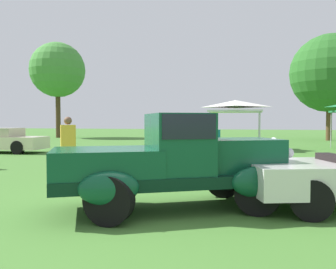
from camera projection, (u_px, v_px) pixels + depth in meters
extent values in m
plane|color=#42752D|center=(141.00, 210.00, 6.20)|extent=(120.00, 120.00, 0.00)
cube|color=black|center=(172.00, 178.00, 6.21)|extent=(4.29, 3.12, 0.20)
cube|color=#0F472D|center=(236.00, 155.00, 6.48)|extent=(1.84, 1.65, 0.60)
ellipsoid|color=silver|center=(274.00, 155.00, 6.66)|extent=(0.38, 0.54, 0.68)
cube|color=#0F472D|center=(178.00, 143.00, 6.22)|extent=(1.49, 1.66, 1.04)
cube|color=black|center=(178.00, 126.00, 6.20)|extent=(1.43, 1.66, 0.40)
cube|color=#0F472D|center=(106.00, 163.00, 5.94)|extent=(2.22, 2.06, 0.48)
ellipsoid|color=#0F472D|center=(224.00, 170.00, 7.21)|extent=(0.98, 0.74, 0.52)
ellipsoid|color=#0F472D|center=(258.00, 182.00, 5.81)|extent=(0.98, 0.74, 0.52)
ellipsoid|color=#0F472D|center=(104.00, 174.00, 6.65)|extent=(0.98, 0.74, 0.52)
ellipsoid|color=#0F472D|center=(109.00, 188.00, 5.25)|extent=(0.98, 0.74, 0.52)
sphere|color=silver|center=(264.00, 149.00, 7.10)|extent=(0.18, 0.18, 0.18)
sphere|color=silver|center=(289.00, 153.00, 6.24)|extent=(0.18, 0.18, 0.18)
cylinder|color=black|center=(224.00, 179.00, 7.22)|extent=(0.76, 0.24, 0.76)
cylinder|color=black|center=(257.00, 193.00, 5.82)|extent=(0.76, 0.24, 0.76)
cylinder|color=black|center=(104.00, 184.00, 6.66)|extent=(0.76, 0.24, 0.76)
cylinder|color=black|center=(109.00, 200.00, 5.25)|extent=(0.76, 0.24, 0.76)
cylinder|color=black|center=(275.00, 183.00, 7.03)|extent=(0.66, 0.20, 0.66)
cylinder|color=black|center=(311.00, 200.00, 5.49)|extent=(0.66, 0.20, 0.66)
cube|color=beige|center=(4.00, 143.00, 17.36)|extent=(4.12, 2.00, 0.60)
cube|color=#B3AB8E|center=(1.00, 132.00, 17.36)|extent=(1.87, 1.58, 0.44)
cylinder|color=black|center=(18.00, 148.00, 16.42)|extent=(0.64, 0.22, 0.64)
cube|color=teal|center=(198.00, 146.00, 14.69)|extent=(4.73, 2.81, 0.60)
cube|color=#146A6E|center=(194.00, 135.00, 14.66)|extent=(2.27, 1.91, 0.44)
cylinder|color=black|center=(234.00, 152.00, 13.97)|extent=(0.64, 0.22, 0.64)
cylinder|color=black|center=(167.00, 153.00, 13.87)|extent=(0.64, 0.22, 0.64)
cylinder|color=#383838|center=(65.00, 161.00, 9.85)|extent=(0.16, 0.16, 0.86)
cylinder|color=#383838|center=(72.00, 161.00, 9.92)|extent=(0.16, 0.16, 0.86)
cube|color=gold|center=(68.00, 136.00, 9.86)|extent=(0.47, 0.43, 0.60)
sphere|color=brown|center=(68.00, 121.00, 9.84)|extent=(0.22, 0.22, 0.22)
cylinder|color=#B7B7BC|center=(259.00, 130.00, 20.20)|extent=(0.05, 0.05, 2.05)
cylinder|color=#B7B7BC|center=(260.00, 132.00, 17.73)|extent=(0.05, 0.05, 2.05)
cylinder|color=#B7B7BC|center=(215.00, 130.00, 20.79)|extent=(0.05, 0.05, 2.05)
cylinder|color=#B7B7BC|center=(210.00, 131.00, 18.32)|extent=(0.05, 0.05, 2.05)
cube|color=silver|center=(236.00, 111.00, 19.22)|extent=(2.82, 2.82, 0.10)
pyramid|color=silver|center=(236.00, 104.00, 19.20)|extent=(2.76, 2.76, 0.38)
cylinder|color=#B7B7BC|center=(331.00, 130.00, 20.42)|extent=(0.05, 0.05, 2.05)
cylinder|color=#47331E|center=(58.00, 111.00, 32.83)|extent=(0.44, 0.44, 4.94)
sphere|color=#428938|center=(58.00, 70.00, 32.68)|extent=(5.08, 5.08, 5.08)
cylinder|color=brown|center=(329.00, 118.00, 28.08)|extent=(0.44, 0.44, 3.68)
sphere|color=#286623|center=(330.00, 73.00, 27.94)|extent=(6.20, 6.20, 6.20)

